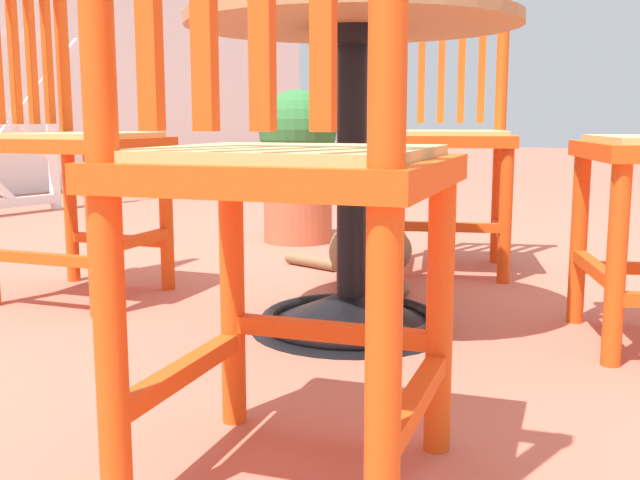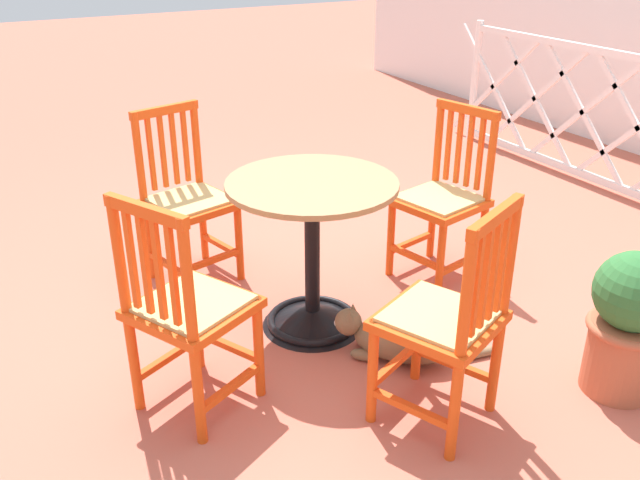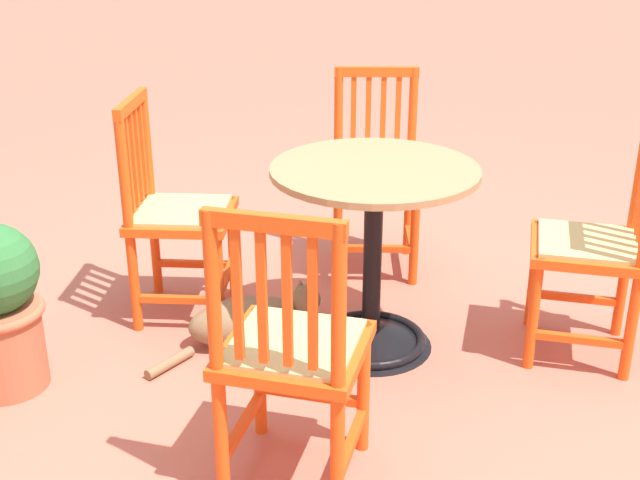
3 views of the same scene
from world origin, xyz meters
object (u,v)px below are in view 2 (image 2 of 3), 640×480
object	(u,v)px
orange_chair_facing_out	(187,202)
orange_chair_near_fence	(443,200)
orange_chair_tucked_in	(187,311)
tabby_cat	(395,340)
terracotta_planter	(629,321)
orange_chair_at_corner	(446,323)
cafe_table	(312,272)

from	to	relation	value
orange_chair_facing_out	orange_chair_near_fence	bearing A→B (deg)	62.04
orange_chair_tucked_in	tabby_cat	size ratio (longest dim) A/B	1.42
orange_chair_tucked_in	terracotta_planter	bearing A→B (deg)	64.48
orange_chair_at_corner	tabby_cat	world-z (taller)	orange_chair_at_corner
orange_chair_facing_out	terracotta_planter	xyz separation A→B (m)	(1.78, 1.19, -0.11)
orange_chair_tucked_in	tabby_cat	distance (m)	0.95
orange_chair_tucked_in	orange_chair_near_fence	world-z (taller)	same
cafe_table	orange_chair_at_corner	bearing A→B (deg)	7.43
cafe_table	orange_chair_near_fence	size ratio (longest dim) A/B	0.83
orange_chair_at_corner	terracotta_planter	world-z (taller)	orange_chair_at_corner
orange_chair_at_corner	terracotta_planter	distance (m)	0.79
orange_chair_at_corner	terracotta_planter	bearing A→B (deg)	74.48
tabby_cat	terracotta_planter	world-z (taller)	terracotta_planter
tabby_cat	terracotta_planter	bearing A→B (deg)	47.44
orange_chair_tucked_in	terracotta_planter	size ratio (longest dim) A/B	1.47
terracotta_planter	orange_chair_near_fence	bearing A→B (deg)	-178.92
orange_chair_at_corner	orange_chair_facing_out	world-z (taller)	same
orange_chair_near_fence	tabby_cat	distance (m)	0.91
orange_chair_at_corner	tabby_cat	distance (m)	0.54
orange_chair_facing_out	orange_chair_tucked_in	bearing A→B (deg)	-18.92
orange_chair_near_fence	tabby_cat	bearing A→B (deg)	-50.46
orange_chair_tucked_in	terracotta_planter	world-z (taller)	orange_chair_tucked_in
orange_chair_near_fence	terracotta_planter	xyz separation A→B (m)	(1.16, 0.02, -0.11)
cafe_table	orange_chair_near_fence	bearing A→B (deg)	98.27
orange_chair_near_fence	tabby_cat	world-z (taller)	orange_chair_near_fence
orange_chair_at_corner	terracotta_planter	size ratio (longest dim) A/B	1.47
orange_chair_at_corner	cafe_table	bearing A→B (deg)	-172.57
orange_chair_tucked_in	terracotta_planter	xyz separation A→B (m)	(0.74, 1.55, -0.11)
orange_chair_tucked_in	orange_chair_at_corner	distance (m)	0.96
orange_chair_near_fence	terracotta_planter	distance (m)	1.16
tabby_cat	orange_chair_at_corner	bearing A→B (deg)	-10.97
orange_chair_near_fence	terracotta_planter	world-z (taller)	orange_chair_near_fence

